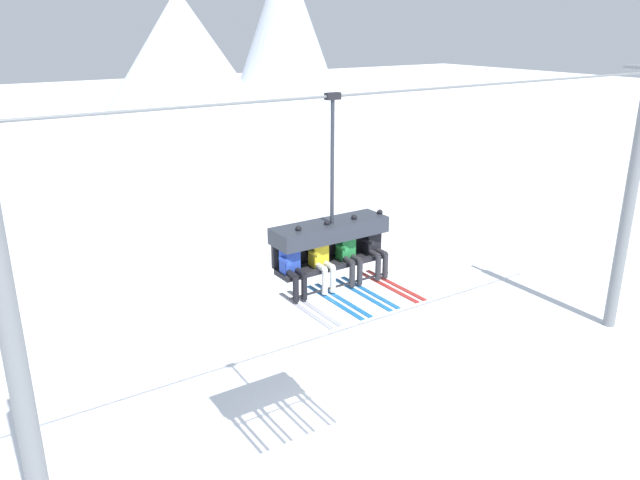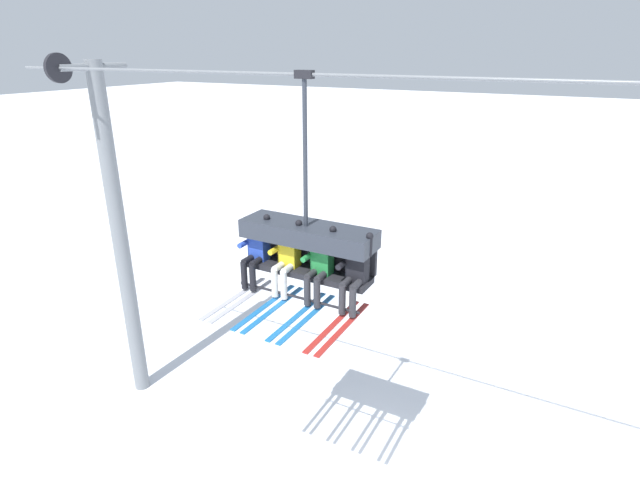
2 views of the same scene
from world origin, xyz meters
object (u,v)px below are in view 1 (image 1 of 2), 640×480
(skier_yellow, at_px, (322,257))
(skier_green, at_px, (350,251))
(skier_black, at_px, (375,245))
(skier_blue, at_px, (293,264))
(lift_tower_near, at_px, (14,352))
(chairlift_chair, at_px, (330,236))
(lift_tower_far, at_px, (631,196))

(skier_yellow, relative_size, skier_green, 1.00)
(skier_yellow, bearing_deg, skier_black, 0.00)
(skier_green, bearing_deg, skier_blue, 180.00)
(lift_tower_near, height_order, chairlift_chair, lift_tower_near)
(skier_blue, xyz_separation_m, skier_yellow, (0.62, 0.00, 0.00))
(lift_tower_near, xyz_separation_m, skier_blue, (4.55, -0.92, 0.79))
(chairlift_chair, xyz_separation_m, skier_black, (0.93, -0.21, -0.30))
(lift_tower_far, xyz_separation_m, skier_green, (-10.99, -0.92, 0.79))
(lift_tower_near, bearing_deg, skier_blue, -11.47)
(lift_tower_near, distance_m, lift_tower_far, 16.77)
(skier_yellow, xyz_separation_m, skier_green, (0.62, 0.00, 0.00))
(skier_green, bearing_deg, lift_tower_near, 170.93)
(skier_blue, distance_m, skier_green, 1.23)
(lift_tower_far, height_order, skier_black, lift_tower_far)
(skier_blue, bearing_deg, chairlift_chair, 13.05)
(skier_black, bearing_deg, lift_tower_far, 5.09)
(chairlift_chair, bearing_deg, skier_yellow, -145.00)
(lift_tower_far, relative_size, chairlift_chair, 2.33)
(chairlift_chair, xyz_separation_m, skier_blue, (-0.92, -0.21, -0.30))
(lift_tower_far, distance_m, skier_blue, 12.28)
(skier_blue, height_order, skier_black, same)
(skier_green, bearing_deg, skier_yellow, 180.00)
(chairlift_chair, relative_size, skier_black, 2.07)
(skier_blue, bearing_deg, lift_tower_far, 4.32)
(chairlift_chair, bearing_deg, lift_tower_far, 3.59)
(lift_tower_far, bearing_deg, lift_tower_near, 180.00)
(chairlift_chair, height_order, skier_yellow, chairlift_chair)
(lift_tower_near, xyz_separation_m, lift_tower_far, (16.77, 0.00, 0.00))
(skier_yellow, distance_m, skier_green, 0.62)
(lift_tower_far, height_order, skier_blue, lift_tower_far)
(lift_tower_near, distance_m, chairlift_chair, 5.62)
(lift_tower_near, height_order, skier_green, lift_tower_near)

